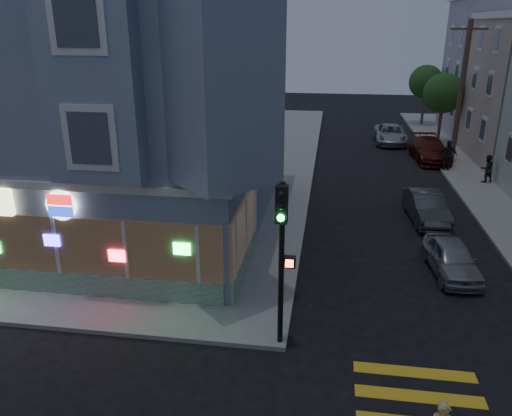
% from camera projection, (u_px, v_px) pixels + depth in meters
% --- Properties ---
extents(ground, '(120.00, 120.00, 0.00)m').
position_uv_depth(ground, '(162.00, 389.00, 12.77)').
color(ground, black).
rests_on(ground, ground).
extents(sidewalk_nw, '(33.00, 42.00, 0.15)m').
position_uv_depth(sidewalk_nw, '(86.00, 153.00, 35.99)').
color(sidewalk_nw, gray).
rests_on(sidewalk_nw, ground).
extents(corner_building, '(14.60, 14.60, 11.40)m').
position_uv_depth(corner_building, '(103.00, 97.00, 21.81)').
color(corner_building, gray).
rests_on(corner_building, sidewalk_nw).
extents(utility_pole, '(2.20, 0.30, 9.00)m').
position_uv_depth(utility_pole, '(461.00, 91.00, 31.70)').
color(utility_pole, '#4C3826').
rests_on(utility_pole, sidewalk_ne).
extents(street_tree_near, '(3.00, 3.00, 5.30)m').
position_uv_depth(street_tree_near, '(444.00, 93.00, 37.54)').
color(street_tree_near, '#4C3826').
rests_on(street_tree_near, sidewalk_ne).
extents(street_tree_far, '(3.00, 3.00, 5.30)m').
position_uv_depth(street_tree_far, '(426.00, 82.00, 44.96)').
color(street_tree_far, '#4C3826').
rests_on(street_tree_far, sidewalk_ne).
extents(pedestrian_a, '(0.95, 0.85, 1.61)m').
position_uv_depth(pedestrian_a, '(487.00, 169.00, 28.87)').
color(pedestrian_a, black).
rests_on(pedestrian_a, sidewalk_ne).
extents(pedestrian_b, '(1.13, 0.54, 1.88)m').
position_uv_depth(pedestrian_b, '(448.00, 155.00, 31.27)').
color(pedestrian_b, black).
rests_on(pedestrian_b, sidewalk_ne).
extents(parked_car_a, '(1.81, 3.81, 1.26)m').
position_uv_depth(parked_car_a, '(452.00, 258.00, 18.51)').
color(parked_car_a, '#929599').
rests_on(parked_car_a, ground).
extents(parked_car_b, '(1.79, 4.27, 1.37)m').
position_uv_depth(parked_car_b, '(426.00, 207.00, 23.55)').
color(parked_car_b, '#3C3F42').
rests_on(parked_car_b, ground).
extents(parked_car_c, '(2.42, 5.31, 1.51)m').
position_uv_depth(parked_car_c, '(430.00, 150.00, 34.05)').
color(parked_car_c, '#501812').
rests_on(parked_car_c, ground).
extents(parked_car_d, '(2.40, 5.12, 1.42)m').
position_uv_depth(parked_car_d, '(391.00, 134.00, 39.19)').
color(parked_car_d, '#A5AAB0').
rests_on(parked_car_d, ground).
extents(traffic_signal, '(0.56, 0.54, 4.83)m').
position_uv_depth(traffic_signal, '(282.00, 240.00, 13.22)').
color(traffic_signal, black).
rests_on(traffic_signal, sidewalk_nw).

